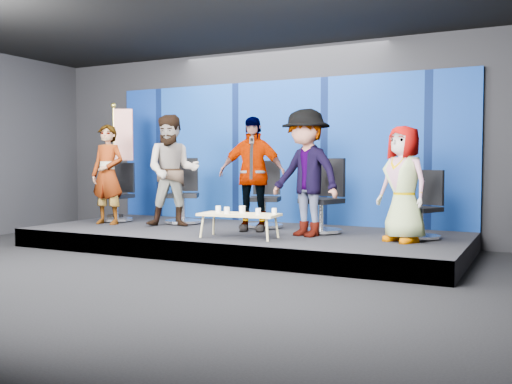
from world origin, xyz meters
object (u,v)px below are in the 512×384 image
Objects in this scene: mug_d at (258,211)px; panelist_d at (306,173)px; chair_a at (118,202)px; panelist_b at (172,171)px; panelist_c at (252,174)px; chair_c at (265,206)px; chair_d at (324,208)px; chair_e at (423,216)px; mug_a at (218,209)px; panelist_e at (403,184)px; mug_b at (227,210)px; mug_c at (242,209)px; coffee_table at (239,215)px; flag_stand at (120,158)px; panelist_a at (108,174)px; mug_e at (274,211)px; chair_b at (183,202)px.

panelist_d is at bearing 54.91° from mug_d.
panelist_b reaches higher than chair_a.
panelist_c is (2.92, -0.21, 0.56)m from chair_a.
chair_d reaches higher than chair_c.
mug_a is at bearing -131.09° from chair_e.
chair_e is at bearing 95.34° from panelist_e.
panelist_c is at bearing -172.81° from panelist_d.
mug_b is 0.91× the size of mug_c.
mug_b reaches higher than coffee_table.
chair_c is 0.74m from panelist_c.
mug_c is 3.60m from flag_stand.
chair_d is 4.27m from flag_stand.
panelist_d is at bearing -2.74° from panelist_a.
chair_e is at bearing -21.22° from chair_c.
panelist_c is at bearing -7.46° from chair_a.
chair_c is at bearing 83.55° from mug_a.
panelist_e is 18.21× the size of mug_e.
panelist_d is 19.52× the size of mug_b.
chair_b is at bearing 153.50° from mug_e.
chair_e is 10.55× the size of mug_a.
chair_d reaches higher than mug_d.
chair_e is at bearing 25.18° from coffee_table.
chair_a is 10.30× the size of mug_c.
mug_a is at bearing -14.85° from panelist_a.
mug_b is (0.10, -1.47, 0.04)m from chair_c.
panelist_e is 2.52m from mug_b.
panelist_d is (1.01, -0.22, 0.03)m from panelist_c.
chair_c reaches higher than mug_d.
panelist_b is 1.69× the size of chair_c.
chair_c is (1.48, 0.57, -0.59)m from panelist_b.
chair_b is 2.63m from mug_e.
panelist_b is 1.69m from chair_c.
chair_d is 1.37m from mug_c.
chair_b is 2.53m from mug_d.
panelist_b is 1.19× the size of panelist_e.
panelist_d is 1.81m from chair_e.
panelist_b is 1.01× the size of panelist_d.
chair_d reaches higher than mug_c.
coffee_table is at bearing -8.95° from mug_a.
panelist_b is (1.43, -0.27, 0.60)m from chair_a.
chair_b is 0.74× the size of panelist_e.
mug_e is at bearing -123.82° from chair_e.
coffee_table is at bearing -135.21° from panelist_e.
panelist_a is 1.43m from chair_b.
panelist_b is 1.05× the size of panelist_c.
chair_b reaches higher than mug_b.
chair_d is 1.67m from mug_a.
chair_d reaches higher than mug_b.
chair_e is 2.63m from mug_c.
panelist_a is 2.96m from mug_b.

